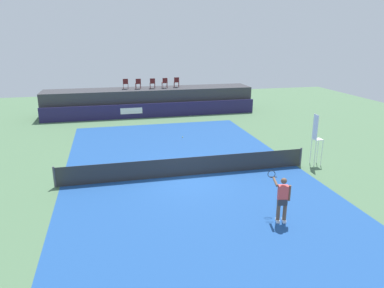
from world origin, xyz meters
TOP-DOWN VIEW (x-y plane):
  - ground_plane at (0.00, 3.00)m, footprint 48.00×48.00m
  - court_inner at (0.00, 0.00)m, footprint 12.00×22.00m
  - sponsor_wall at (-0.01, 13.50)m, footprint 18.00×0.22m
  - spectator_platform at (0.00, 15.30)m, footprint 18.00×2.80m
  - spectator_chair_far_left at (-2.02, 15.39)m, footprint 0.46×0.46m
  - spectator_chair_left at (-0.96, 15.20)m, footprint 0.45×0.45m
  - spectator_chair_center at (0.28, 15.16)m, footprint 0.46×0.46m
  - spectator_chair_right at (1.37, 15.23)m, footprint 0.47×0.47m
  - spectator_chair_far_right at (2.47, 15.45)m, footprint 0.48×0.48m
  - umpire_chair at (7.00, -0.00)m, footprint 0.44×0.44m
  - tennis_net at (0.00, 0.00)m, footprint 12.40×0.02m
  - net_post_near at (-6.20, 0.00)m, footprint 0.10×0.10m
  - net_post_far at (6.20, 0.00)m, footprint 0.10×0.10m
  - tennis_player at (2.43, -5.28)m, footprint 0.56×1.23m
  - tennis_ball at (1.19, 6.79)m, footprint 0.07×0.07m

SIDE VIEW (x-z plane):
  - ground_plane at x=0.00m, z-range 0.00..0.00m
  - court_inner at x=0.00m, z-range 0.00..0.00m
  - tennis_ball at x=1.19m, z-range 0.00..0.07m
  - tennis_net at x=0.00m, z-range 0.00..0.95m
  - net_post_near at x=-6.20m, z-range 0.00..1.00m
  - net_post_far at x=6.20m, z-range 0.00..1.00m
  - sponsor_wall at x=-0.01m, z-range 0.00..1.20m
  - tennis_player at x=2.43m, z-range 0.07..1.84m
  - spectator_platform at x=0.00m, z-range 0.00..2.20m
  - umpire_chair at x=7.00m, z-range 0.21..2.97m
  - spectator_chair_far_left at x=-2.02m, z-range 2.25..3.14m
  - spectator_chair_left at x=-0.96m, z-range 2.25..3.14m
  - spectator_chair_center at x=0.28m, z-range 2.25..3.14m
  - spectator_chair_right at x=1.37m, z-range 2.25..3.14m
  - spectator_chair_far_right at x=2.47m, z-range 2.25..3.14m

